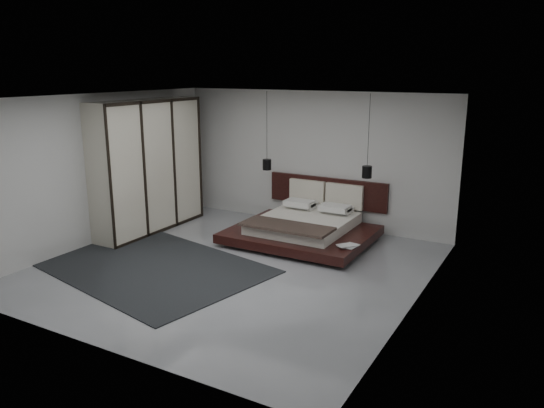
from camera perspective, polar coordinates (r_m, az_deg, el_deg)
The scene contains 14 objects.
floor at distance 8.97m, azimuth -4.07°, elevation -6.80°, with size 6.00×6.00×0.00m, color #94969C.
ceiling at distance 8.37m, azimuth -4.42°, elevation 11.37°, with size 6.00×6.00×0.00m, color white.
wall_back at distance 11.14m, azimuth 4.32°, elevation 4.86°, with size 6.00×6.00×0.00m, color beige.
wall_front at distance 6.37m, azimuth -19.29°, elevation -3.20°, with size 6.00×6.00×0.00m, color beige.
wall_left at distance 10.49m, azimuth -18.07°, elevation 3.60°, with size 6.00×6.00×0.00m, color beige.
wall_right at distance 7.38m, azimuth 15.59°, elevation -0.55°, with size 6.00×6.00×0.00m, color beige.
lattice_screen at distance 12.24m, azimuth -9.47°, elevation 5.09°, with size 0.05×0.90×2.60m, color black.
bed at distance 10.28m, azimuth 3.55°, elevation -2.37°, with size 2.60×2.32×1.05m.
book_lower at distance 9.33m, azimuth 7.78°, elevation -4.37°, with size 0.24×0.32×0.03m, color #99724C.
book_upper at distance 9.30m, azimuth 7.62°, elevation -4.25°, with size 0.21×0.28×0.02m, color #99724C.
pendant_left at distance 10.86m, azimuth -0.55°, elevation 4.30°, with size 0.18×0.18×1.58m.
pendant_right at distance 9.98m, azimuth 10.18°, elevation 3.45°, with size 0.18×0.18×1.54m.
wardrobe at distance 10.98m, azimuth -13.21°, elevation 3.98°, with size 0.64×2.70×2.65m.
rug at distance 9.17m, azimuth -12.72°, elevation -6.59°, with size 3.66×2.61×0.02m, color black.
Camera 1 is at (4.63, -6.96, 3.23)m, focal length 35.00 mm.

